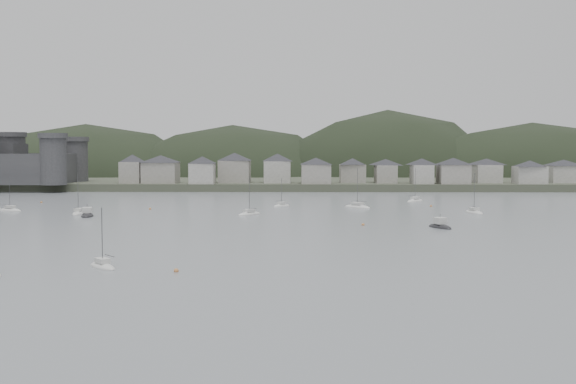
{
  "coord_description": "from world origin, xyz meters",
  "views": [
    {
      "loc": [
        2.35,
        -106.43,
        17.39
      ],
      "look_at": [
        0.0,
        75.0,
        6.0
      ],
      "focal_mm": 44.16,
      "sensor_mm": 36.0,
      "label": 1
    }
  ],
  "objects": [
    {
      "name": "waterfront_town",
      "position": [
        50.59,
        183.34,
        8.66
      ],
      "size": [
        451.48,
        28.46,
        12.92
      ],
      "color": "gray",
      "rests_on": "far_shore_land"
    },
    {
      "name": "motor_launch_far",
      "position": [
        -50.83,
        71.25,
        0.29
      ],
      "size": [
        4.58,
        8.7,
        3.97
      ],
      "rotation": [
        0.0,
        0.0,
        3.34
      ],
      "color": "black",
      "rests_on": "ground"
    },
    {
      "name": "motor_launch_near",
      "position": [
        33.42,
        46.85,
        0.29
      ],
      "size": [
        5.48,
        8.22,
        3.85
      ],
      "rotation": [
        0.0,
        0.0,
        0.38
      ],
      "color": "black",
      "rests_on": "ground"
    },
    {
      "name": "ground",
      "position": [
        0.0,
        0.0,
        0.0
      ],
      "size": [
        900.0,
        900.0,
        0.0
      ],
      "primitive_type": "plane",
      "color": "slate",
      "rests_on": "ground"
    },
    {
      "name": "forested_ridge",
      "position": [
        4.83,
        269.4,
        -11.28
      ],
      "size": [
        851.55,
        103.94,
        102.57
      ],
      "color": "black",
      "rests_on": "ground"
    },
    {
      "name": "moored_fleet",
      "position": [
        -9.53,
        49.95,
        0.18
      ],
      "size": [
        211.56,
        149.37,
        12.74
      ],
      "color": "silver",
      "rests_on": "ground"
    },
    {
      "name": "mooring_buoys",
      "position": [
        -11.4,
        63.39,
        0.15
      ],
      "size": [
        180.43,
        124.4,
        0.7
      ],
      "color": "#C17940",
      "rests_on": "ground"
    },
    {
      "name": "far_shore_land",
      "position": [
        0.0,
        295.0,
        1.5
      ],
      "size": [
        900.0,
        250.0,
        3.0
      ],
      "primitive_type": "cube",
      "color": "#383D2D",
      "rests_on": "ground"
    }
  ]
}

